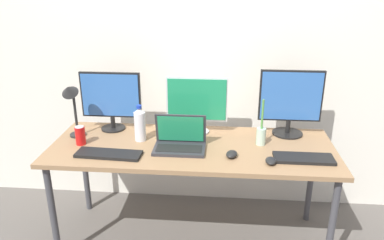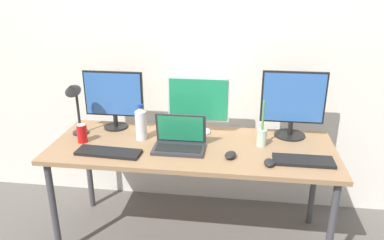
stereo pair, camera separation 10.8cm
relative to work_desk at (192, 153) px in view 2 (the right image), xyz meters
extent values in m
plane|color=#5B5651|center=(0.00, 0.00, -0.68)|extent=(16.00, 16.00, 0.00)
cube|color=silver|center=(0.00, 0.59, 0.62)|extent=(7.00, 0.08, 2.60)
cylinder|color=#424247|center=(-0.88, -0.30, -0.33)|extent=(0.04, 0.04, 0.71)
cylinder|color=#424247|center=(0.88, -0.30, -0.33)|extent=(0.04, 0.04, 0.71)
cylinder|color=#424247|center=(-0.88, 0.30, -0.33)|extent=(0.04, 0.04, 0.71)
cylinder|color=#424247|center=(0.88, 0.30, -0.33)|extent=(0.04, 0.04, 0.71)
cube|color=#93704C|center=(0.00, 0.00, 0.04)|extent=(1.87, 0.71, 0.03)
cylinder|color=black|center=(-0.60, 0.24, 0.07)|extent=(0.17, 0.17, 0.01)
cylinder|color=black|center=(-0.60, 0.24, 0.11)|extent=(0.03, 0.03, 0.08)
cube|color=black|center=(-0.60, 0.24, 0.32)|extent=(0.43, 0.02, 0.33)
cube|color=#3366B2|center=(-0.60, 0.23, 0.32)|extent=(0.41, 0.01, 0.30)
cylinder|color=silver|center=(0.01, 0.23, 0.07)|extent=(0.17, 0.17, 0.01)
cylinder|color=silver|center=(0.01, 0.23, 0.11)|extent=(0.03, 0.03, 0.08)
cube|color=silver|center=(0.01, 0.23, 0.31)|extent=(0.43, 0.02, 0.31)
cube|color=#1E8C59|center=(0.01, 0.21, 0.31)|extent=(0.41, 0.01, 0.29)
cylinder|color=black|center=(0.66, 0.25, 0.07)|extent=(0.21, 0.21, 0.01)
cylinder|color=black|center=(0.66, 0.25, 0.12)|extent=(0.03, 0.03, 0.09)
cube|color=black|center=(0.66, 0.25, 0.34)|extent=(0.43, 0.02, 0.36)
cube|color=#3366B2|center=(0.66, 0.24, 0.34)|extent=(0.41, 0.01, 0.34)
cube|color=#2D2D33|center=(-0.07, -0.08, 0.07)|extent=(0.33, 0.20, 0.02)
cube|color=black|center=(-0.07, -0.10, 0.08)|extent=(0.29, 0.11, 0.00)
cube|color=#2D2D33|center=(-0.07, 0.00, 0.18)|extent=(0.33, 0.05, 0.20)
cube|color=#1E8C59|center=(-0.07, -0.01, 0.18)|extent=(0.30, 0.04, 0.18)
cube|color=black|center=(0.70, -0.15, 0.07)|extent=(0.36, 0.14, 0.02)
cube|color=black|center=(-0.51, -0.19, 0.07)|extent=(0.42, 0.15, 0.02)
ellipsoid|color=black|center=(0.26, -0.15, 0.08)|extent=(0.09, 0.11, 0.04)
ellipsoid|color=black|center=(0.49, -0.21, 0.08)|extent=(0.07, 0.10, 0.03)
cylinder|color=silver|center=(-0.36, 0.06, 0.16)|extent=(0.08, 0.08, 0.20)
cone|color=silver|center=(-0.36, 0.06, 0.28)|extent=(0.07, 0.07, 0.03)
cylinder|color=#1938B2|center=(-0.36, 0.06, 0.30)|extent=(0.03, 0.03, 0.02)
cylinder|color=red|center=(-0.74, -0.04, 0.12)|extent=(0.07, 0.07, 0.12)
cylinder|color=silver|center=(-0.74, -0.04, 0.18)|extent=(0.06, 0.06, 0.00)
cylinder|color=#B2D1B7|center=(0.45, 0.05, 0.12)|extent=(0.06, 0.06, 0.11)
cylinder|color=#519342|center=(0.45, 0.05, 0.27)|extent=(0.01, 0.01, 0.20)
cylinder|color=black|center=(-0.81, 0.10, 0.07)|extent=(0.11, 0.11, 0.01)
cylinder|color=black|center=(-0.81, 0.10, 0.23)|extent=(0.02, 0.02, 0.31)
cone|color=black|center=(-0.81, 0.04, 0.41)|extent=(0.11, 0.12, 0.11)
camera|label=1|loc=(0.19, -2.25, 1.10)|focal=35.00mm
camera|label=2|loc=(0.30, -2.23, 1.10)|focal=35.00mm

